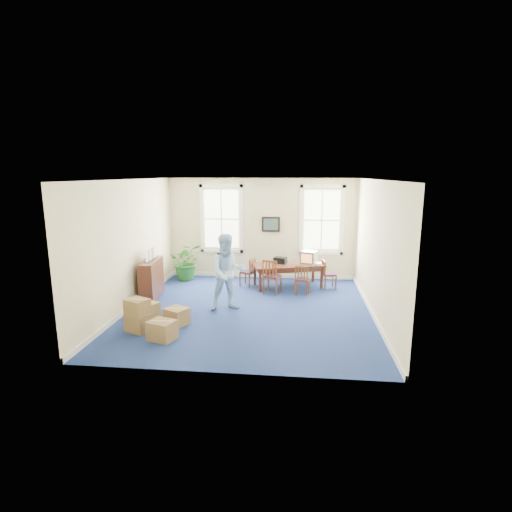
# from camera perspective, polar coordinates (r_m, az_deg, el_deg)

# --- Properties ---
(floor) EXTENTS (6.50, 6.50, 0.00)m
(floor) POSITION_cam_1_polar(r_m,az_deg,el_deg) (10.06, -0.94, -7.67)
(floor) COLOR navy
(floor) RESTS_ON ground
(ceiling) EXTENTS (6.50, 6.50, 0.00)m
(ceiling) POSITION_cam_1_polar(r_m,az_deg,el_deg) (9.49, -1.00, 10.88)
(ceiling) COLOR white
(ceiling) RESTS_ON ground
(wall_back) EXTENTS (6.50, 0.00, 6.50)m
(wall_back) POSITION_cam_1_polar(r_m,az_deg,el_deg) (12.84, 0.81, 3.93)
(wall_back) COLOR beige
(wall_back) RESTS_ON ground
(wall_front) EXTENTS (6.50, 0.00, 6.50)m
(wall_front) POSITION_cam_1_polar(r_m,az_deg,el_deg) (6.51, -4.47, -3.81)
(wall_front) COLOR beige
(wall_front) RESTS_ON ground
(wall_left) EXTENTS (0.00, 6.50, 6.50)m
(wall_left) POSITION_cam_1_polar(r_m,az_deg,el_deg) (10.44, -17.55, 1.58)
(wall_left) COLOR beige
(wall_left) RESTS_ON ground
(wall_right) EXTENTS (0.00, 6.50, 6.50)m
(wall_right) POSITION_cam_1_polar(r_m,az_deg,el_deg) (9.75, 16.82, 0.94)
(wall_right) COLOR beige
(wall_right) RESTS_ON ground
(baseboard_back) EXTENTS (6.00, 0.04, 0.12)m
(baseboard_back) POSITION_cam_1_polar(r_m,az_deg,el_deg) (13.11, 0.78, -2.77)
(baseboard_back) COLOR white
(baseboard_back) RESTS_ON ground
(baseboard_left) EXTENTS (0.04, 6.50, 0.12)m
(baseboard_left) POSITION_cam_1_polar(r_m,az_deg,el_deg) (10.79, -16.89, -6.49)
(baseboard_left) COLOR white
(baseboard_left) RESTS_ON ground
(baseboard_right) EXTENTS (0.04, 6.50, 0.12)m
(baseboard_right) POSITION_cam_1_polar(r_m,az_deg,el_deg) (10.13, 16.13, -7.65)
(baseboard_right) COLOR white
(baseboard_right) RESTS_ON ground
(window_left) EXTENTS (1.40, 0.12, 2.20)m
(window_left) POSITION_cam_1_polar(r_m,az_deg,el_deg) (12.96, -4.95, 5.30)
(window_left) COLOR white
(window_left) RESTS_ON ground
(window_right) EXTENTS (1.40, 0.12, 2.20)m
(window_right) POSITION_cam_1_polar(r_m,az_deg,el_deg) (12.75, 9.37, 5.08)
(window_right) COLOR white
(window_right) RESTS_ON ground
(wall_picture) EXTENTS (0.58, 0.06, 0.48)m
(wall_picture) POSITION_cam_1_polar(r_m,az_deg,el_deg) (12.74, 2.14, 4.55)
(wall_picture) COLOR black
(wall_picture) RESTS_ON ground
(conference_table) EXTENTS (2.25, 1.52, 0.70)m
(conference_table) POSITION_cam_1_polar(r_m,az_deg,el_deg) (11.98, 4.57, -2.76)
(conference_table) COLOR #4B2318
(conference_table) RESTS_ON ground
(crt_tv) EXTENTS (0.56, 0.59, 0.39)m
(crt_tv) POSITION_cam_1_polar(r_m,az_deg,el_deg) (11.90, 7.55, -0.22)
(crt_tv) COLOR #B7B7BC
(crt_tv) RESTS_ON conference_table
(game_console) EXTENTS (0.19, 0.23, 0.05)m
(game_console) POSITION_cam_1_polar(r_m,az_deg,el_deg) (11.90, 8.89, -1.09)
(game_console) COLOR white
(game_console) RESTS_ON conference_table
(equipment_bag) EXTENTS (0.43, 0.35, 0.19)m
(equipment_bag) POSITION_cam_1_polar(r_m,az_deg,el_deg) (11.93, 3.49, -0.62)
(equipment_bag) COLOR black
(equipment_bag) RESTS_ON conference_table
(chair_near_left) EXTENTS (0.56, 0.56, 0.99)m
(chair_near_left) POSITION_cam_1_polar(r_m,az_deg,el_deg) (11.28, 2.34, -2.89)
(chair_near_left) COLOR brown
(chair_near_left) RESTS_ON ground
(chair_near_right) EXTENTS (0.44, 0.44, 0.85)m
(chair_near_right) POSITION_cam_1_polar(r_m,az_deg,el_deg) (11.28, 6.62, -3.35)
(chair_near_right) COLOR brown
(chair_near_right) RESTS_ON ground
(chair_end_left) EXTENTS (0.50, 0.50, 0.85)m
(chair_end_left) POSITION_cam_1_polar(r_m,az_deg,el_deg) (12.05, -1.23, -2.29)
(chair_end_left) COLOR brown
(chair_end_left) RESTS_ON ground
(chair_end_right) EXTENTS (0.45, 0.45, 0.84)m
(chair_end_right) POSITION_cam_1_polar(r_m,az_deg,el_deg) (11.99, 10.41, -2.56)
(chair_end_right) COLOR brown
(chair_end_right) RESTS_ON ground
(man) EXTENTS (1.12, 0.99, 1.91)m
(man) POSITION_cam_1_polar(r_m,az_deg,el_deg) (9.84, -4.04, -2.34)
(man) COLOR #A8D0FC
(man) RESTS_ON ground
(credenza) EXTENTS (0.50, 1.33, 1.02)m
(credenza) POSITION_cam_1_polar(r_m,az_deg,el_deg) (11.17, -14.70, -3.35)
(credenza) COLOR #4B2318
(credenza) RESTS_ON ground
(brochure_rack) EXTENTS (0.27, 0.77, 0.33)m
(brochure_rack) POSITION_cam_1_polar(r_m,az_deg,el_deg) (11.01, -14.79, 0.06)
(brochure_rack) COLOR #99999E
(brochure_rack) RESTS_ON credenza
(potted_plant) EXTENTS (1.26, 1.16, 1.18)m
(potted_plant) POSITION_cam_1_polar(r_m,az_deg,el_deg) (12.87, -9.84, -0.80)
(potted_plant) COLOR #1F5B1D
(potted_plant) RESTS_ON ground
(cardboard_boxes) EXTENTS (1.73, 1.73, 0.75)m
(cardboard_boxes) POSITION_cam_1_polar(r_m,az_deg,el_deg) (9.02, -15.19, -7.89)
(cardboard_boxes) COLOR olive
(cardboard_boxes) RESTS_ON ground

